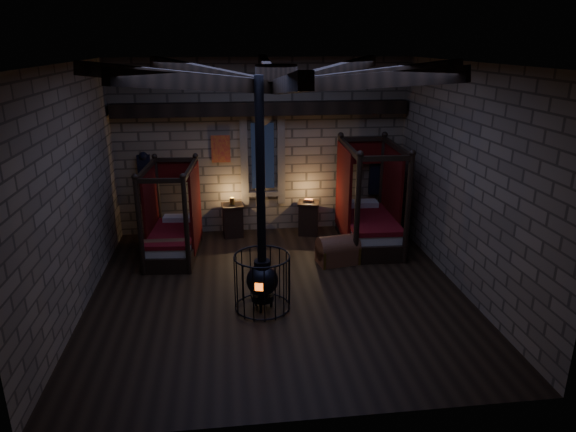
{
  "coord_description": "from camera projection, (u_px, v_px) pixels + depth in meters",
  "views": [
    {
      "loc": [
        -0.87,
        -8.73,
        4.55
      ],
      "look_at": [
        0.27,
        0.6,
        1.33
      ],
      "focal_mm": 32.0,
      "sensor_mm": 36.0,
      "label": 1
    }
  ],
  "objects": [
    {
      "name": "bed_right",
      "position": [
        368.0,
        220.0,
        11.96
      ],
      "size": [
        1.28,
        2.31,
        2.36
      ],
      "rotation": [
        0.0,
        0.0,
        -0.04
      ],
      "color": "black",
      "rests_on": "ground"
    },
    {
      "name": "nightstand_right",
      "position": [
        309.0,
        218.0,
        12.62
      ],
      "size": [
        0.61,
        0.59,
        0.89
      ],
      "rotation": [
        0.0,
        0.0,
        -0.22
      ],
      "color": "black",
      "rests_on": "ground"
    },
    {
      "name": "room",
      "position": [
        276.0,
        91.0,
        8.65
      ],
      "size": [
        7.02,
        7.02,
        4.29
      ],
      "color": "black",
      "rests_on": "ground"
    },
    {
      "name": "bed_left",
      "position": [
        174.0,
        234.0,
        11.33
      ],
      "size": [
        1.18,
        2.02,
        2.03
      ],
      "rotation": [
        0.0,
        0.0,
        -0.08
      ],
      "color": "black",
      "rests_on": "ground"
    },
    {
      "name": "trunk_right",
      "position": [
        338.0,
        251.0,
        11.0
      ],
      "size": [
        0.94,
        0.68,
        0.63
      ],
      "rotation": [
        0.0,
        0.0,
        0.17
      ],
      "color": "brown",
      "rests_on": "ground"
    },
    {
      "name": "trunk_left",
      "position": [
        165.0,
        254.0,
        10.8
      ],
      "size": [
        0.87,
        0.57,
        0.63
      ],
      "rotation": [
        0.0,
        0.0,
        -0.03
      ],
      "color": "brown",
      "rests_on": "ground"
    },
    {
      "name": "nightstand_left",
      "position": [
        233.0,
        220.0,
        12.48
      ],
      "size": [
        0.55,
        0.53,
        0.98
      ],
      "rotation": [
        0.0,
        0.0,
        0.11
      ],
      "color": "black",
      "rests_on": "ground"
    },
    {
      "name": "stove",
      "position": [
        262.0,
        277.0,
        9.01
      ],
      "size": [
        1.0,
        1.0,
        4.05
      ],
      "rotation": [
        0.0,
        0.0,
        -0.29
      ],
      "color": "black",
      "rests_on": "ground"
    }
  ]
}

